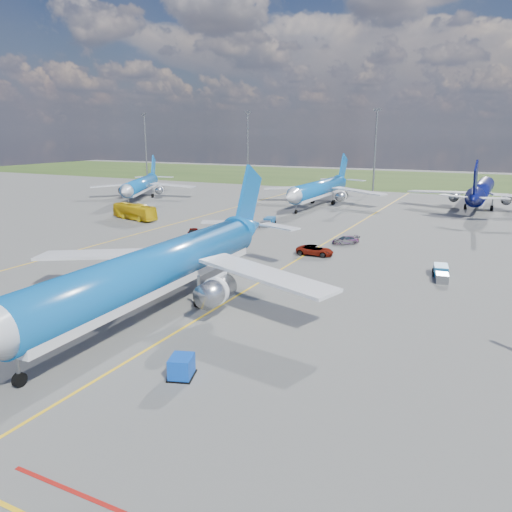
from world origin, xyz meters
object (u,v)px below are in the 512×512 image
at_px(bg_jet_nnw, 319,205).
at_px(service_car_a, 193,233).
at_px(service_car_b, 315,250).
at_px(main_airliner, 158,312).
at_px(baggage_tug_w, 441,273).
at_px(bg_jet_n, 479,208).
at_px(service_car_c, 345,240).
at_px(uld_container, 182,367).
at_px(baggage_tug_c, 268,222).
at_px(apron_bus, 135,212).
at_px(bg_jet_nw, 141,199).

bearing_deg(bg_jet_nnw, service_car_a, -97.33).
xyz_separation_m(service_car_a, service_car_b, (21.27, -2.47, -0.06)).
bearing_deg(main_airliner, service_car_a, 115.94).
xyz_separation_m(main_airliner, service_car_b, (5.55, 27.41, 0.70)).
relative_size(service_car_b, baggage_tug_w, 0.91).
bearing_deg(bg_jet_n, service_car_c, 73.29).
distance_m(bg_jet_nnw, uld_container, 84.55).
bearing_deg(baggage_tug_c, service_car_b, -59.56).
relative_size(bg_jet_n, apron_bus, 3.88).
relative_size(bg_jet_nw, baggage_tug_w, 6.80).
relative_size(main_airliner, service_car_b, 9.19).
distance_m(apron_bus, service_car_b, 42.32).
bearing_deg(bg_jet_nw, service_car_b, -57.81).
distance_m(bg_jet_nnw, baggage_tug_w, 58.71).
height_order(bg_jet_n, service_car_a, bg_jet_n).
relative_size(apron_bus, service_car_b, 2.16).
relative_size(bg_jet_nw, uld_container, 20.40).
relative_size(bg_jet_nnw, baggage_tug_w, 7.42).
distance_m(main_airliner, baggage_tug_w, 32.52).
height_order(bg_jet_nw, main_airliner, main_airliner).
distance_m(service_car_b, baggage_tug_w, 17.05).
bearing_deg(service_car_a, uld_container, -87.70).
height_order(uld_container, service_car_c, uld_container).
bearing_deg(uld_container, service_car_c, 73.93).
height_order(bg_jet_nnw, main_airliner, main_airliner).
distance_m(bg_jet_nw, service_car_c, 67.23).
bearing_deg(bg_jet_n, baggage_tug_w, 90.60).
bearing_deg(bg_jet_n, bg_jet_nnw, 21.14).
height_order(bg_jet_nw, service_car_b, bg_jet_nw).
relative_size(bg_jet_nw, bg_jet_n, 0.89).
bearing_deg(uld_container, bg_jet_n, 62.94).
xyz_separation_m(bg_jet_n, baggage_tug_c, (-32.99, -39.50, 0.58)).
distance_m(bg_jet_nw, bg_jet_n, 79.76).
xyz_separation_m(bg_jet_n, baggage_tug_w, (-1.04, -60.92, 0.56)).
xyz_separation_m(service_car_b, service_car_c, (1.67, 8.78, -0.10)).
distance_m(bg_jet_nw, service_car_a, 51.36).
relative_size(uld_container, baggage_tug_w, 0.33).
distance_m(bg_jet_nw, uld_container, 97.04).
bearing_deg(service_car_b, main_airliner, 165.91).
distance_m(bg_jet_nnw, service_car_c, 40.51).
bearing_deg(bg_jet_n, apron_bus, 39.55).
height_order(service_car_a, service_car_c, service_car_a).
bearing_deg(service_car_b, baggage_tug_w, -105.03).
height_order(apron_bus, service_car_b, apron_bus).
height_order(bg_jet_nnw, bg_jet_n, bg_jet_n).
bearing_deg(main_airliner, baggage_tug_w, 45.12).
bearing_deg(service_car_b, uld_container, -176.96).
xyz_separation_m(bg_jet_n, service_car_c, (-16.03, -48.49, 0.59)).
relative_size(bg_jet_n, service_car_a, 9.54).
bearing_deg(bg_jet_n, bg_jet_nw, 16.40).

